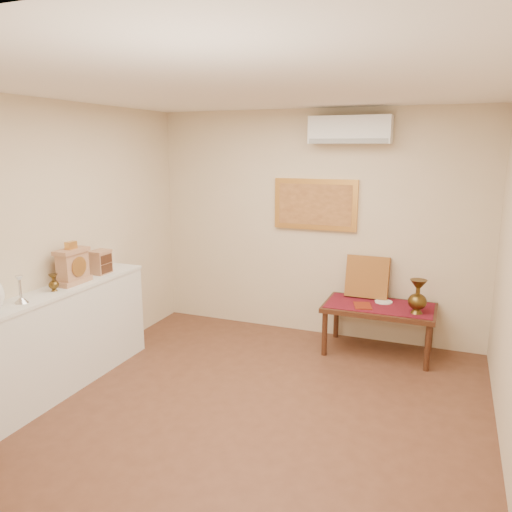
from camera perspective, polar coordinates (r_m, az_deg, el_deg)
The scene contains 18 objects.
floor at distance 4.45m, azimuth -1.59°, elevation -18.26°, with size 4.50×4.50×0.00m, color brown.
ceiling at distance 3.85m, azimuth -1.84°, elevation 18.83°, with size 4.50×4.50×0.00m, color white.
wall_back at distance 6.03m, azimuth 6.80°, elevation 3.54°, with size 4.00×0.02×2.70m, color beige.
wall_front at distance 2.18m, azimuth -26.60°, elevation -13.89°, with size 4.00×0.02×2.70m, color beige.
wall_left at distance 5.06m, azimuth -23.00°, elevation 0.94°, with size 0.02×4.50×2.70m, color beige.
candlestick at distance 4.63m, azimuth -25.35°, elevation -3.46°, with size 0.11×0.11×0.24m, color silver, non-canonical shape.
brass_urn_small at distance 4.89m, azimuth -22.15°, elevation -2.56°, with size 0.09×0.09×0.21m, color brown, non-canonical shape.
table_cloth at distance 5.70m, azimuth 13.94°, elevation -5.50°, with size 1.14×0.59×0.01m, color maroon.
brass_urn_tall at distance 5.47m, azimuth 18.01°, elevation -4.03°, with size 0.20×0.20×0.44m, color brown, non-canonical shape.
plate at distance 5.80m, azimuth 14.37°, elevation -5.09°, with size 0.20×0.20×0.01m, color white.
menu at distance 5.61m, azimuth 12.08°, elevation -5.57°, with size 0.18×0.25×0.01m, color maroon.
cushion at distance 5.90m, azimuth 12.60°, elevation -2.34°, with size 0.48×0.10×0.48m, color maroon.
display_ledge at distance 5.17m, azimuth -20.79°, elevation -8.57°, with size 0.37×2.02×0.98m.
mantel_clock at distance 5.07m, azimuth -20.21°, elevation -1.06°, with size 0.17×0.36×0.41m.
wooden_chest at distance 5.40m, azimuth -17.34°, elevation -0.65°, with size 0.16×0.21×0.24m.
low_table at distance 5.72m, azimuth 13.90°, elevation -6.16°, with size 1.20×0.70×0.55m.
painting at distance 5.97m, azimuth 6.80°, elevation 5.88°, with size 1.00×0.06×0.60m.
ac_unit at distance 5.75m, azimuth 10.71°, elevation 13.98°, with size 0.90×0.25×0.30m.
Camera 1 is at (1.52, -3.51, 2.27)m, focal length 35.00 mm.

